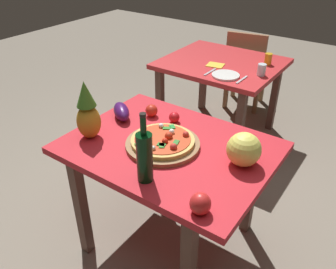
# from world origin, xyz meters

# --- Properties ---
(ground_plane) EXTENTS (10.00, 10.00, 0.00)m
(ground_plane) POSITION_xyz_m (0.00, 0.00, 0.00)
(ground_plane) COLOR gray
(display_table) EXTENTS (1.11, 0.84, 0.73)m
(display_table) POSITION_xyz_m (0.00, 0.00, 0.64)
(display_table) COLOR brown
(display_table) RESTS_ON ground_plane
(background_table) EXTENTS (0.99, 0.88, 0.73)m
(background_table) POSITION_xyz_m (-0.38, 1.36, 0.63)
(background_table) COLOR brown
(background_table) RESTS_ON ground_plane
(dining_chair) EXTENTS (0.47, 0.47, 0.85)m
(dining_chair) POSITION_xyz_m (-0.42, 2.02, 0.48)
(dining_chair) COLOR olive
(dining_chair) RESTS_ON ground_plane
(pizza_board) EXTENTS (0.41, 0.41, 0.02)m
(pizza_board) POSITION_xyz_m (-0.02, -0.03, 0.75)
(pizza_board) COLOR olive
(pizza_board) RESTS_ON display_table
(pizza) EXTENTS (0.35, 0.35, 0.06)m
(pizza) POSITION_xyz_m (-0.02, -0.03, 0.77)
(pizza) COLOR #D5AF58
(pizza) RESTS_ON pizza_board
(wine_bottle) EXTENTS (0.08, 0.08, 0.35)m
(wine_bottle) POSITION_xyz_m (0.08, -0.31, 0.87)
(wine_bottle) COLOR black
(wine_bottle) RESTS_ON display_table
(pineapple_left) EXTENTS (0.13, 0.13, 0.34)m
(pineapple_left) POSITION_xyz_m (-0.42, -0.19, 0.89)
(pineapple_left) COLOR #BA8523
(pineapple_left) RESTS_ON display_table
(melon) EXTENTS (0.17, 0.17, 0.17)m
(melon) POSITION_xyz_m (0.40, 0.07, 0.82)
(melon) COLOR #E9DF5F
(melon) RESTS_ON display_table
(bell_pepper) EXTENTS (0.09, 0.09, 0.10)m
(bell_pepper) POSITION_xyz_m (0.40, -0.35, 0.78)
(bell_pepper) COLOR red
(bell_pepper) RESTS_ON display_table
(eggplant) EXTENTS (0.21, 0.19, 0.09)m
(eggplant) POSITION_xyz_m (-0.42, 0.08, 0.78)
(eggplant) COLOR #401455
(eggplant) RESTS_ON display_table
(tomato_beside_pepper) EXTENTS (0.07, 0.07, 0.07)m
(tomato_beside_pepper) POSITION_xyz_m (-0.12, 0.23, 0.77)
(tomato_beside_pepper) COLOR red
(tomato_beside_pepper) RESTS_ON display_table
(tomato_near_board) EXTENTS (0.08, 0.08, 0.08)m
(tomato_near_board) POSITION_xyz_m (-0.28, 0.21, 0.77)
(tomato_near_board) COLOR red
(tomato_near_board) RESTS_ON display_table
(drinking_glass_juice) EXTENTS (0.06, 0.06, 0.09)m
(drinking_glass_juice) POSITION_xyz_m (-0.03, 1.52, 0.78)
(drinking_glass_juice) COLOR gold
(drinking_glass_juice) RESTS_ON background_table
(drinking_glass_water) EXTENTS (0.07, 0.07, 0.09)m
(drinking_glass_water) POSITION_xyz_m (0.02, 1.25, 0.78)
(drinking_glass_water) COLOR silver
(drinking_glass_water) RESTS_ON background_table
(dinner_plate) EXTENTS (0.22, 0.22, 0.02)m
(dinner_plate) POSITION_xyz_m (-0.20, 1.07, 0.74)
(dinner_plate) COLOR white
(dinner_plate) RESTS_ON background_table
(fork_utensil) EXTENTS (0.02, 0.18, 0.01)m
(fork_utensil) POSITION_xyz_m (-0.34, 1.07, 0.74)
(fork_utensil) COLOR silver
(fork_utensil) RESTS_ON background_table
(knife_utensil) EXTENTS (0.02, 0.18, 0.01)m
(knife_utensil) POSITION_xyz_m (-0.06, 1.07, 0.74)
(knife_utensil) COLOR silver
(knife_utensil) RESTS_ON background_table
(napkin_folded) EXTENTS (0.16, 0.14, 0.01)m
(napkin_folded) POSITION_xyz_m (-0.38, 1.24, 0.74)
(napkin_folded) COLOR yellow
(napkin_folded) RESTS_ON background_table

